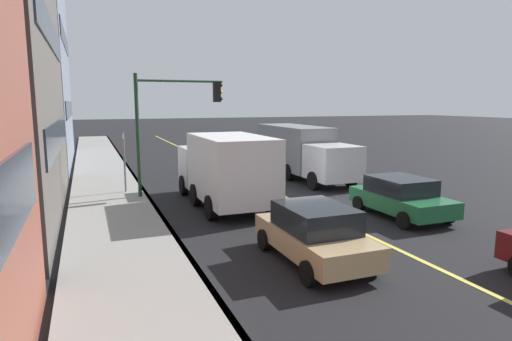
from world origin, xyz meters
The scene contains 10 objects.
ground centered at (0.00, 0.00, 0.00)m, with size 200.00×200.00×0.00m, color black.
sidewalk_slab centered at (0.00, 7.35, 0.07)m, with size 80.00×3.26×0.15m, color gray.
curb_edge centered at (0.00, 5.80, 0.07)m, with size 80.00×0.16×0.15m, color slate.
lane_stripe_center centered at (0.00, 0.00, 0.01)m, with size 80.00×0.16×0.01m, color #D8CC4C.
car_green centered at (-3.15, -2.51, 0.76)m, with size 3.95×2.09×1.47m.
car_tan centered at (-6.02, 2.70, 0.79)m, with size 4.02×1.96×1.53m.
truck_gray centered at (5.75, -2.99, 1.54)m, with size 8.40×2.38×2.87m.
truck_white centered at (0.94, 2.96, 1.56)m, with size 6.71×2.63×2.92m.
traffic_light_mast centered at (3.30, 4.63, 3.72)m, with size 0.28×3.87×5.41m.
street_sign_post centered at (4.57, 6.63, 1.69)m, with size 0.60×0.08×2.88m.
Camera 1 is at (-15.72, 8.17, 4.20)m, focal length 30.41 mm.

